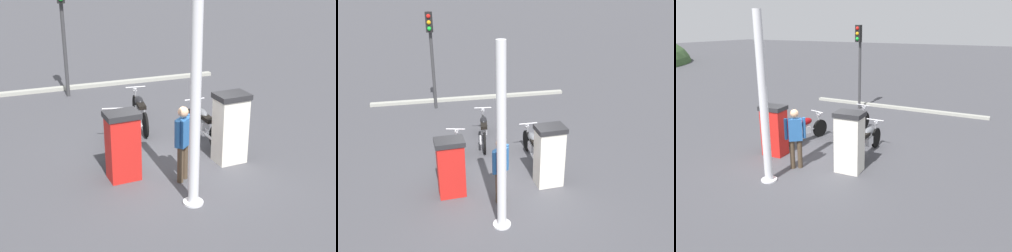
% 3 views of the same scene
% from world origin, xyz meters
% --- Properties ---
extents(ground_plane, '(120.00, 120.00, 0.00)m').
position_xyz_m(ground_plane, '(0.00, 0.00, 0.00)').
color(ground_plane, '#424247').
extents(fuel_pump_near, '(0.63, 0.78, 1.63)m').
position_xyz_m(fuel_pump_near, '(-0.15, -1.25, 0.83)').
color(fuel_pump_near, silver).
rests_on(fuel_pump_near, ground).
extents(fuel_pump_far, '(0.59, 0.75, 1.51)m').
position_xyz_m(fuel_pump_far, '(-0.15, 1.26, 0.77)').
color(fuel_pump_far, red).
rests_on(fuel_pump_far, ground).
extents(motorcycle_near_pump, '(2.04, 0.56, 0.96)m').
position_xyz_m(motorcycle_near_pump, '(1.18, -1.19, 0.46)').
color(motorcycle_near_pump, black).
rests_on(motorcycle_near_pump, ground).
extents(motorcycle_far_pump, '(2.07, 0.76, 0.94)m').
position_xyz_m(motorcycle_far_pump, '(1.19, 1.12, 0.45)').
color(motorcycle_far_pump, black).
rests_on(motorcycle_far_pump, ground).
extents(motorcycle_extra, '(2.18, 0.60, 0.97)m').
position_xyz_m(motorcycle_extra, '(2.69, 0.04, 0.48)').
color(motorcycle_extra, black).
rests_on(motorcycle_extra, ground).
extents(attendant_person, '(0.44, 0.49, 1.65)m').
position_xyz_m(attendant_person, '(-0.66, 0.11, 0.95)').
color(attendant_person, '#473828').
rests_on(attendant_person, ground).
extents(roadside_traffic_light, '(0.39, 0.26, 3.75)m').
position_xyz_m(roadside_traffic_light, '(6.07, 1.48, 2.56)').
color(roadside_traffic_light, '#38383A').
rests_on(roadside_traffic_light, ground).
extents(canopy_support_pole, '(0.40, 0.40, 4.10)m').
position_xyz_m(canopy_support_pole, '(-1.62, 0.26, 1.97)').
color(canopy_support_pole, silver).
rests_on(canopy_support_pole, ground).
extents(road_edge_kerb, '(0.35, 8.20, 0.12)m').
position_xyz_m(road_edge_kerb, '(6.94, 0.00, 0.06)').
color(road_edge_kerb, '#9E9E93').
rests_on(road_edge_kerb, ground).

